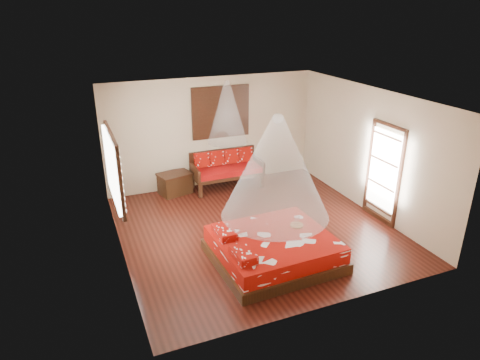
% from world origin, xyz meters
% --- Properties ---
extents(room, '(5.54, 5.54, 2.84)m').
position_xyz_m(room, '(0.00, 0.00, 1.40)').
color(room, black).
rests_on(room, ground).
extents(bed, '(2.22, 2.02, 0.64)m').
position_xyz_m(bed, '(-0.22, -1.25, 0.25)').
color(bed, black).
rests_on(bed, floor).
extents(daybed, '(1.80, 0.80, 0.95)m').
position_xyz_m(daybed, '(0.23, 2.38, 0.52)').
color(daybed, black).
rests_on(daybed, floor).
extents(storage_chest, '(0.89, 0.74, 0.54)m').
position_xyz_m(storage_chest, '(-1.12, 2.45, 0.27)').
color(storage_chest, black).
rests_on(storage_chest, floor).
extents(shutter_panel, '(1.52, 0.06, 1.32)m').
position_xyz_m(shutter_panel, '(0.23, 2.72, 1.90)').
color(shutter_panel, black).
rests_on(shutter_panel, wall_back).
extents(window_left, '(0.10, 1.74, 1.34)m').
position_xyz_m(window_left, '(-2.71, 0.20, 1.70)').
color(window_left, black).
rests_on(window_left, wall_left).
extents(glazed_door, '(0.08, 1.02, 2.16)m').
position_xyz_m(glazed_door, '(2.72, -0.60, 1.07)').
color(glazed_door, black).
rests_on(glazed_door, floor).
extents(wine_tray, '(0.26, 0.26, 0.21)m').
position_xyz_m(wine_tray, '(0.39, -1.04, 0.56)').
color(wine_tray, brown).
rests_on(wine_tray, bed).
extents(mosquito_net_main, '(1.90, 1.90, 1.80)m').
position_xyz_m(mosquito_net_main, '(-0.20, -1.25, 1.85)').
color(mosquito_net_main, white).
rests_on(mosquito_net_main, ceiling).
extents(mosquito_net_daybed, '(0.99, 0.99, 1.50)m').
position_xyz_m(mosquito_net_daybed, '(0.23, 2.25, 2.00)').
color(mosquito_net_daybed, white).
rests_on(mosquito_net_daybed, ceiling).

